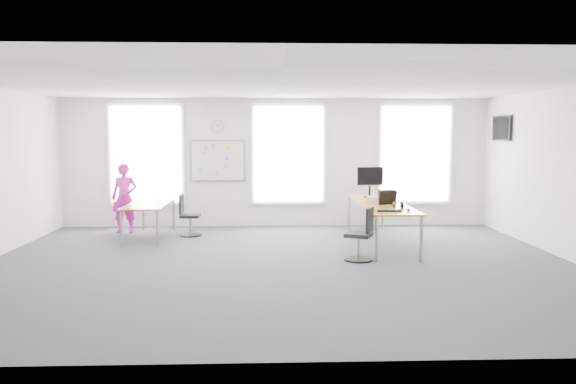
{
  "coord_description": "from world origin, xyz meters",
  "views": [
    {
      "loc": [
        -0.19,
        -9.18,
        2.19
      ],
      "look_at": [
        0.19,
        1.2,
        1.1
      ],
      "focal_mm": 35.0,
      "sensor_mm": 36.0,
      "label": 1
    }
  ],
  "objects_px": {
    "chair_right": "(362,237)",
    "headphones": "(398,205)",
    "monitor": "(370,179)",
    "person": "(125,198)",
    "desk_left": "(149,206)",
    "keyboard": "(389,211)",
    "chair_left": "(188,218)",
    "desk_right": "(380,205)"
  },
  "relations": [
    {
      "from": "desk_right",
      "to": "headphones",
      "type": "distance_m",
      "value": 0.8
    },
    {
      "from": "desk_left",
      "to": "keyboard",
      "type": "xyz_separation_m",
      "value": [
        4.62,
        -2.03,
        0.15
      ]
    },
    {
      "from": "chair_left",
      "to": "headphones",
      "type": "distance_m",
      "value": 4.49
    },
    {
      "from": "desk_left",
      "to": "keyboard",
      "type": "height_order",
      "value": "keyboard"
    },
    {
      "from": "person",
      "to": "keyboard",
      "type": "bearing_deg",
      "value": -26.31
    },
    {
      "from": "keyboard",
      "to": "monitor",
      "type": "height_order",
      "value": "monitor"
    },
    {
      "from": "desk_right",
      "to": "desk_left",
      "type": "xyz_separation_m",
      "value": [
        -4.73,
        0.76,
        -0.09
      ]
    },
    {
      "from": "person",
      "to": "headphones",
      "type": "bearing_deg",
      "value": -20.97
    },
    {
      "from": "desk_left",
      "to": "keyboard",
      "type": "bearing_deg",
      "value": -23.72
    },
    {
      "from": "headphones",
      "to": "chair_right",
      "type": "bearing_deg",
      "value": -155.85
    },
    {
      "from": "desk_right",
      "to": "monitor",
      "type": "relative_size",
      "value": 5.11
    },
    {
      "from": "desk_right",
      "to": "chair_right",
      "type": "distance_m",
      "value": 1.71
    },
    {
      "from": "keyboard",
      "to": "headphones",
      "type": "relative_size",
      "value": 2.21
    },
    {
      "from": "chair_right",
      "to": "headphones",
      "type": "bearing_deg",
      "value": 157.53
    },
    {
      "from": "chair_left",
      "to": "monitor",
      "type": "relative_size",
      "value": 1.36
    },
    {
      "from": "desk_left",
      "to": "keyboard",
      "type": "relative_size",
      "value": 4.66
    },
    {
      "from": "desk_right",
      "to": "chair_right",
      "type": "bearing_deg",
      "value": -112.08
    },
    {
      "from": "desk_right",
      "to": "chair_left",
      "type": "xyz_separation_m",
      "value": [
        -3.96,
        0.95,
        -0.37
      ]
    },
    {
      "from": "headphones",
      "to": "monitor",
      "type": "bearing_deg",
      "value": 77.11
    },
    {
      "from": "person",
      "to": "monitor",
      "type": "distance_m",
      "value": 5.4
    },
    {
      "from": "chair_right",
      "to": "keyboard",
      "type": "distance_m",
      "value": 0.73
    },
    {
      "from": "chair_left",
      "to": "keyboard",
      "type": "bearing_deg",
      "value": -118.96
    },
    {
      "from": "chair_left",
      "to": "person",
      "type": "xyz_separation_m",
      "value": [
        -1.45,
        0.47,
        0.38
      ]
    },
    {
      "from": "headphones",
      "to": "monitor",
      "type": "xyz_separation_m",
      "value": [
        -0.21,
        1.7,
        0.34
      ]
    },
    {
      "from": "desk_left",
      "to": "monitor",
      "type": "distance_m",
      "value": 4.71
    },
    {
      "from": "desk_left",
      "to": "monitor",
      "type": "height_order",
      "value": "monitor"
    },
    {
      "from": "chair_right",
      "to": "monitor",
      "type": "height_order",
      "value": "monitor"
    },
    {
      "from": "desk_left",
      "to": "chair_left",
      "type": "distance_m",
      "value": 0.84
    },
    {
      "from": "person",
      "to": "headphones",
      "type": "relative_size",
      "value": 7.84
    },
    {
      "from": "chair_right",
      "to": "monitor",
      "type": "relative_size",
      "value": 1.42
    },
    {
      "from": "chair_left",
      "to": "keyboard",
      "type": "xyz_separation_m",
      "value": [
        3.85,
        -2.21,
        0.43
      ]
    },
    {
      "from": "chair_left",
      "to": "headphones",
      "type": "xyz_separation_m",
      "value": [
        4.12,
        -1.73,
        0.48
      ]
    },
    {
      "from": "desk_right",
      "to": "chair_left",
      "type": "height_order",
      "value": "chair_left"
    },
    {
      "from": "desk_right",
      "to": "monitor",
      "type": "height_order",
      "value": "monitor"
    },
    {
      "from": "headphones",
      "to": "person",
      "type": "bearing_deg",
      "value": 138.47
    },
    {
      "from": "person",
      "to": "headphones",
      "type": "xyz_separation_m",
      "value": [
        5.57,
        -2.2,
        0.1
      ]
    },
    {
      "from": "desk_right",
      "to": "person",
      "type": "bearing_deg",
      "value": 165.27
    },
    {
      "from": "desk_left",
      "to": "person",
      "type": "xyz_separation_m",
      "value": [
        -0.68,
        0.66,
        0.09
      ]
    },
    {
      "from": "desk_right",
      "to": "monitor",
      "type": "bearing_deg",
      "value": 92.9
    },
    {
      "from": "headphones",
      "to": "monitor",
      "type": "distance_m",
      "value": 1.74
    },
    {
      "from": "person",
      "to": "desk_left",
      "type": "bearing_deg",
      "value": -43.55
    },
    {
      "from": "desk_left",
      "to": "headphones",
      "type": "distance_m",
      "value": 5.13
    }
  ]
}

